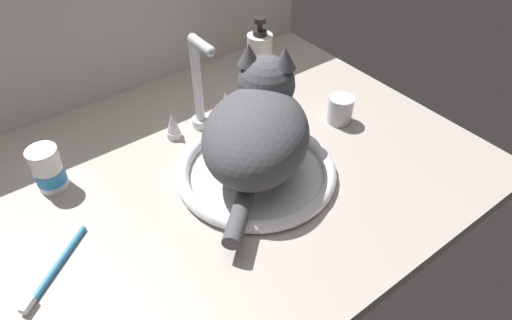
# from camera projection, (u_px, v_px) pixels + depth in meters

# --- Properties ---
(countertop) EXTENTS (1.02, 0.78, 0.03)m
(countertop) POSITION_uv_depth(u_px,v_px,m) (223.00, 175.00, 0.94)
(countertop) COLOR #ADA399
(countertop) RESTS_ON ground
(backsplash_wall) EXTENTS (1.02, 0.02, 0.40)m
(backsplash_wall) POSITION_uv_depth(u_px,v_px,m) (122.00, 22.00, 1.06)
(backsplash_wall) COLOR beige
(backsplash_wall) RESTS_ON ground
(sink_basin) EXTENTS (0.32, 0.32, 0.03)m
(sink_basin) POSITION_uv_depth(u_px,v_px,m) (256.00, 171.00, 0.91)
(sink_basin) COLOR white
(sink_basin) RESTS_ON countertop
(faucet) EXTENTS (0.17, 0.09, 0.22)m
(faucet) POSITION_uv_depth(u_px,v_px,m) (200.00, 95.00, 0.98)
(faucet) COLOR silver
(faucet) RESTS_ON countertop
(cat) EXTENTS (0.33, 0.32, 0.20)m
(cat) POSITION_uv_depth(u_px,v_px,m) (258.00, 125.00, 0.86)
(cat) COLOR #4C4C51
(cat) RESTS_ON sink_basin
(metal_jar) EXTENTS (0.06, 0.06, 0.06)m
(metal_jar) POSITION_uv_depth(u_px,v_px,m) (340.00, 109.00, 1.03)
(metal_jar) COLOR #B2B5BA
(metal_jar) RESTS_ON countertop
(soap_pump_bottle) EXTENTS (0.06, 0.06, 0.17)m
(soap_pump_bottle) POSITION_uv_depth(u_px,v_px,m) (260.00, 56.00, 1.15)
(soap_pump_bottle) COLOR silver
(soap_pump_bottle) RESTS_ON countertop
(pill_bottle) EXTENTS (0.06, 0.06, 0.09)m
(pill_bottle) POSITION_uv_depth(u_px,v_px,m) (48.00, 170.00, 0.87)
(pill_bottle) COLOR white
(pill_bottle) RESTS_ON countertop
(toothbrush) EXTENTS (0.14, 0.12, 0.02)m
(toothbrush) POSITION_uv_depth(u_px,v_px,m) (54.00, 269.00, 0.74)
(toothbrush) COLOR #338CD1
(toothbrush) RESTS_ON countertop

